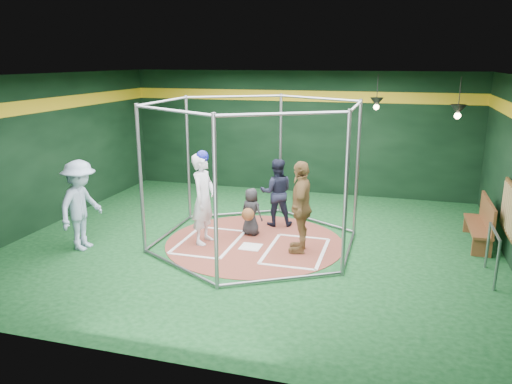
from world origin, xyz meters
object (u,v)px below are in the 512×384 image
(visitor_leopard, at_px, (301,207))
(umpire, at_px, (276,192))
(batter_figure, at_px, (203,198))
(dugout_bench, at_px, (482,222))

(visitor_leopard, height_order, umpire, visitor_leopard)
(batter_figure, bearing_deg, umpire, 52.53)
(visitor_leopard, xyz_separation_m, umpire, (-0.87, 1.47, -0.14))
(visitor_leopard, bearing_deg, umpire, -156.07)
(umpire, bearing_deg, visitor_leopard, 104.53)
(visitor_leopard, relative_size, dugout_bench, 1.12)
(batter_figure, xyz_separation_m, visitor_leopard, (2.06, 0.08, -0.05))
(visitor_leopard, distance_m, dugout_bench, 3.91)
(batter_figure, height_order, visitor_leopard, batter_figure)
(batter_figure, bearing_deg, visitor_leopard, 2.32)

